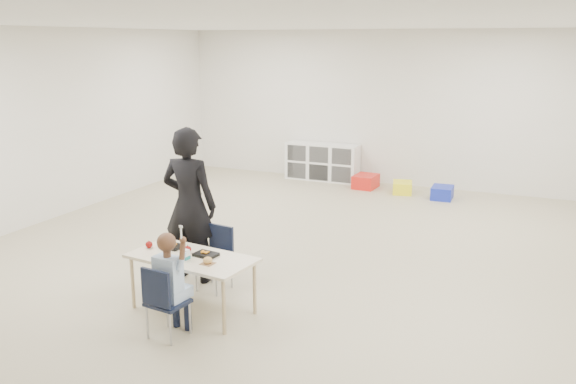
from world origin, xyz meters
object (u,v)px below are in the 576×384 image
at_px(child, 167,280).
at_px(adult, 189,205).
at_px(cubby_shelf, 322,162).
at_px(chair_near, 168,301).
at_px(table, 193,283).

distance_m(child, adult, 1.40).
bearing_deg(child, adult, 120.65).
bearing_deg(cubby_shelf, chair_near, -81.44).
bearing_deg(table, child, -74.22).
height_order(chair_near, cubby_shelf, cubby_shelf).
xyz_separation_m(child, cubby_shelf, (-0.98, 6.52, -0.19)).
relative_size(chair_near, adult, 0.40).
bearing_deg(chair_near, cubby_shelf, 105.40).
distance_m(child, cubby_shelf, 6.60).
bearing_deg(adult, child, 110.59).
bearing_deg(adult, cubby_shelf, -88.52).
xyz_separation_m(table, cubby_shelf, (-0.90, 5.98, 0.06)).
bearing_deg(table, chair_near, -74.22).
height_order(table, cubby_shelf, cubby_shelf).
relative_size(chair_near, cubby_shelf, 0.49).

